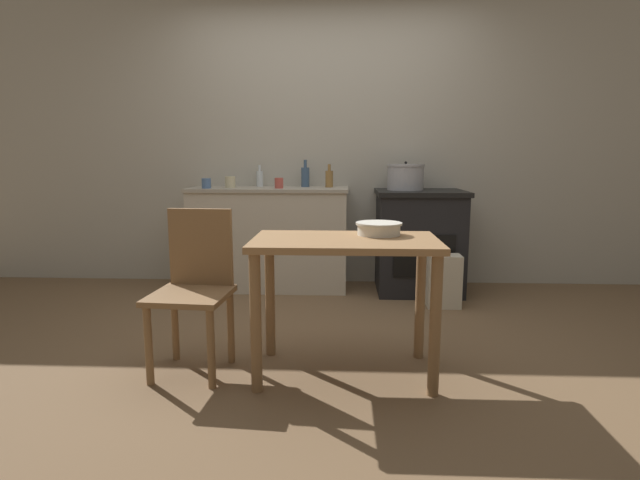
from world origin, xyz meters
TOP-DOWN VIEW (x-y plane):
  - ground_plane at (0.00, 0.00)m, footprint 14.00×14.00m
  - wall_back at (0.00, 1.58)m, footprint 8.00×0.07m
  - counter_cabinet at (-0.49, 1.30)m, footprint 1.39×0.54m
  - stove at (0.82, 1.24)m, footprint 0.75×0.66m
  - work_table at (0.17, -0.49)m, footprint 0.97×0.57m
  - chair at (-0.64, -0.46)m, footprint 0.43×0.43m
  - flour_sack at (0.95, 0.77)m, footprint 0.26×0.18m
  - stock_pot at (0.69, 1.28)m, footprint 0.32×0.32m
  - mixing_bowl_large at (0.36, -0.36)m, footprint 0.25×0.25m
  - bottle_far_left at (-0.18, 1.42)m, footprint 0.07×0.07m
  - bottle_left at (0.04, 1.36)m, footprint 0.07×0.07m
  - bottle_mid_left at (-0.60, 1.45)m, footprint 0.06×0.06m
  - cup_center_left at (-0.39, 1.19)m, footprint 0.07×0.07m
  - cup_center at (-1.01, 1.16)m, footprint 0.08×0.08m
  - cup_center_right at (-0.82, 1.24)m, footprint 0.09×0.09m

SIDE VIEW (x-z plane):
  - ground_plane at x=0.00m, z-range 0.00..0.00m
  - flour_sack at x=0.95m, z-range 0.00..0.41m
  - stove at x=0.82m, z-range 0.00..0.88m
  - counter_cabinet at x=-0.49m, z-range 0.00..0.90m
  - chair at x=-0.64m, z-range 0.03..0.91m
  - work_table at x=0.17m, z-range 0.24..0.98m
  - mixing_bowl_large at x=0.36m, z-range 0.75..0.81m
  - cup_center at x=-1.01m, z-range 0.90..0.98m
  - cup_center_left at x=-0.39m, z-range 0.90..0.99m
  - cup_center_right at x=-0.82m, z-range 0.90..1.00m
  - bottle_mid_left at x=-0.60m, z-range 0.88..1.07m
  - bottle_left at x=0.04m, z-range 0.87..1.08m
  - bottle_far_left at x=-0.18m, z-range 0.87..1.11m
  - stock_pot at x=0.69m, z-range 0.87..1.11m
  - wall_back at x=0.00m, z-range 0.00..2.55m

